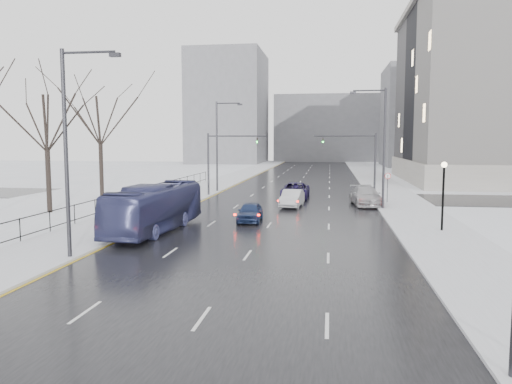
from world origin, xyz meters
The scene contains 23 objects.
road centered at (0.00, 60.00, 0.02)m, with size 16.00×150.00×0.04m, color black.
cross_road centered at (0.00, 48.00, 0.02)m, with size 130.00×10.00×0.04m, color black.
sidewalk_left centered at (-10.50, 60.00, 0.08)m, with size 5.00×150.00×0.16m, color silver.
sidewalk_right centered at (10.50, 60.00, 0.08)m, with size 5.00×150.00×0.16m, color silver.
park_strip centered at (-20.00, 60.00, 0.06)m, with size 14.00×150.00×0.12m, color white.
tree_park_d centered at (-17.80, 34.00, 0.00)m, with size 8.75×8.75×12.50m, color black, non-canonical shape.
tree_park_e centered at (-18.20, 44.00, 0.00)m, with size 9.45×9.45×13.50m, color black, non-canonical shape.
iron_fence centered at (-13.00, 30.00, 0.91)m, with size 0.06×70.00×1.30m.
streetlight_r_mid centered at (8.17, 40.00, 5.62)m, with size 2.95×0.25×10.00m.
streetlight_l_near centered at (-8.17, 20.00, 5.62)m, with size 2.95×0.25×10.00m.
streetlight_l_far centered at (-8.17, 52.00, 5.62)m, with size 2.95×0.25×10.00m.
lamppost_r_mid centered at (11.00, 30.00, 2.94)m, with size 0.36×0.36×4.28m.
mast_signal_right centered at (7.33, 48.00, 4.11)m, with size 6.10×0.33×6.50m.
mast_signal_left centered at (-7.33, 48.00, 4.11)m, with size 6.10×0.33×6.50m.
no_uturn_sign centered at (9.20, 44.00, 2.30)m, with size 0.60×0.06×2.70m.
bldg_far_right centered at (28.00, 115.00, 11.00)m, with size 24.00×20.00×22.00m, color slate.
bldg_far_left centered at (-22.00, 125.00, 14.00)m, with size 18.00×22.00×28.00m, color slate.
bldg_far_center centered at (4.00, 140.00, 9.00)m, with size 30.00×18.00×18.00m, color slate.
bus centered at (-6.84, 27.81, 1.53)m, with size 2.50×10.70×2.98m, color navy.
sedan_center_near centered at (-1.53, 32.35, 0.72)m, with size 1.61×4.00×1.36m, color navy.
sedan_right_near centered at (0.83, 40.51, 0.78)m, with size 1.58×4.52×1.49m, color silver.
sedan_right_cross centered at (0.66, 46.95, 0.83)m, with size 2.61×5.65×1.57m, color #211747.
sedan_right_far centered at (7.20, 42.52, 0.87)m, with size 2.31×5.69×1.65m, color #A5A4A8.
Camera 1 is at (4.01, -2.13, 5.75)m, focal length 35.00 mm.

